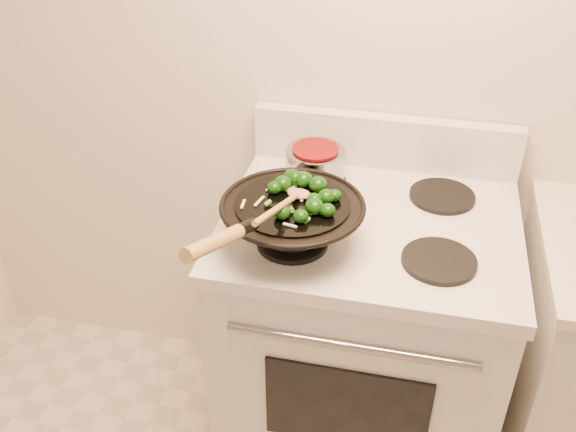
# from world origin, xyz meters

# --- Properties ---
(stove) EXTENTS (0.78, 0.67, 1.08)m
(stove) POSITION_xyz_m (-0.26, 1.17, 0.47)
(stove) COLOR silver
(stove) RESTS_ON ground
(wok) EXTENTS (0.35, 0.57, 0.23)m
(wok) POSITION_xyz_m (-0.44, 1.02, 0.99)
(wok) COLOR black
(wok) RESTS_ON stove
(stirfry) EXTENTS (0.23, 0.22, 0.04)m
(stirfry) POSITION_xyz_m (-0.42, 1.05, 1.06)
(stirfry) COLOR #0D3408
(stirfry) RESTS_ON wok
(wooden_spoon) EXTENTS (0.09, 0.26, 0.08)m
(wooden_spoon) POSITION_xyz_m (-0.45, 0.98, 1.07)
(wooden_spoon) COLOR #AA7843
(wooden_spoon) RESTS_ON wok
(saucepan) EXTENTS (0.17, 0.27, 0.10)m
(saucepan) POSITION_xyz_m (-0.44, 1.32, 0.98)
(saucepan) COLOR gray
(saucepan) RESTS_ON stove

